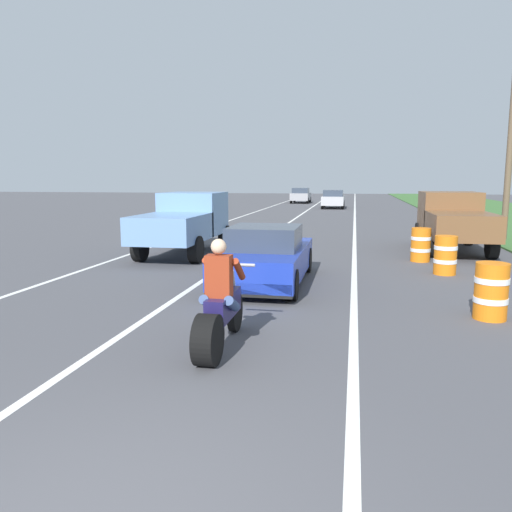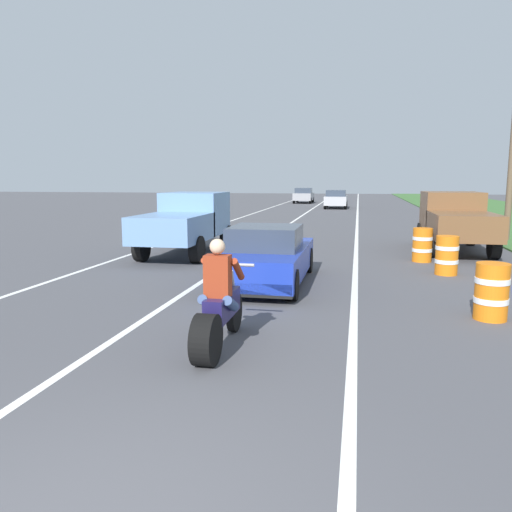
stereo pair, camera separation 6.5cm
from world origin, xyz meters
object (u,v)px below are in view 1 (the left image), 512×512
pickup_truck_left_lane_light_blue (185,220)px  construction_barrel_nearest (491,291)px  pickup_truck_right_shoulder_brown (454,219)px  motorcycle_with_rider (219,310)px  distant_car_further_ahead (301,195)px  distant_car_far_ahead (333,199)px  sports_car_blue (266,257)px  construction_barrel_far (421,245)px  construction_barrel_mid (445,255)px

pickup_truck_left_lane_light_blue → construction_barrel_nearest: 10.02m
construction_barrel_nearest → pickup_truck_right_shoulder_brown: bearing=84.0°
pickup_truck_right_shoulder_brown → motorcycle_with_rider: bearing=-114.6°
distant_car_further_ahead → pickup_truck_right_shoulder_brown: bearing=-75.3°
motorcycle_with_rider → pickup_truck_right_shoulder_brown: (5.16, 11.26, 0.51)m
motorcycle_with_rider → distant_car_far_ahead: 35.46m
distant_car_far_ahead → sports_car_blue: bearing=-90.5°
distant_car_far_ahead → motorcycle_with_rider: bearing=-90.2°
pickup_truck_left_lane_light_blue → construction_barrel_nearest: pickup_truck_left_lane_light_blue is taller
motorcycle_with_rider → sports_car_blue: size_ratio=0.51×
sports_car_blue → motorcycle_with_rider: bearing=-88.1°
motorcycle_with_rider → pickup_truck_left_lane_light_blue: bearing=111.8°
pickup_truck_left_lane_light_blue → pickup_truck_right_shoulder_brown: bearing=15.8°
pickup_truck_left_lane_light_blue → distant_car_further_ahead: size_ratio=1.20×
distant_car_far_ahead → distant_car_further_ahead: (-3.57, 8.50, 0.00)m
distant_car_far_ahead → construction_barrel_far: bearing=-82.1°
pickup_truck_left_lane_light_blue → motorcycle_with_rider: bearing=-68.2°
sports_car_blue → distant_car_further_ahead: (-3.29, 39.22, 0.14)m
motorcycle_with_rider → construction_barrel_far: motorcycle_with_rider is taller
motorcycle_with_rider → sports_car_blue: 4.74m
construction_barrel_mid → distant_car_further_ahead: (-7.63, 37.22, 0.27)m
motorcycle_with_rider → sports_car_blue: bearing=91.9°
motorcycle_with_rider → distant_car_further_ahead: size_ratio=0.55×
pickup_truck_right_shoulder_brown → construction_barrel_mid: bearing=-102.2°
sports_car_blue → distant_car_far_ahead: 30.72m
sports_car_blue → construction_barrel_nearest: size_ratio=4.30×
sports_car_blue → construction_barrel_far: (3.97, 4.03, -0.13)m
sports_car_blue → construction_barrel_nearest: sports_car_blue is taller
sports_car_blue → distant_car_further_ahead: size_ratio=1.08×
pickup_truck_right_shoulder_brown → construction_barrel_mid: (-0.98, -4.52, -0.60)m
sports_car_blue → distant_car_further_ahead: 39.36m
pickup_truck_right_shoulder_brown → distant_car_far_ahead: bearing=101.8°
pickup_truck_right_shoulder_brown → construction_barrel_mid: pickup_truck_right_shoulder_brown is taller
construction_barrel_mid → construction_barrel_far: 2.05m
pickup_truck_right_shoulder_brown → construction_barrel_nearest: (-0.92, -8.77, -0.60)m
construction_barrel_nearest → construction_barrel_mid: 4.25m
pickup_truck_left_lane_light_blue → pickup_truck_right_shoulder_brown: 9.02m
construction_barrel_nearest → construction_barrel_far: 6.28m
construction_barrel_far → construction_barrel_nearest: bearing=-86.1°
construction_barrel_mid → distant_car_far_ahead: size_ratio=0.25×
distant_car_far_ahead → pickup_truck_right_shoulder_brown: bearing=-78.2°
motorcycle_with_rider → pickup_truck_right_shoulder_brown: bearing=65.4°
motorcycle_with_rider → pickup_truck_right_shoulder_brown: pickup_truck_right_shoulder_brown is taller
motorcycle_with_rider → sports_car_blue: motorcycle_with_rider is taller
sports_car_blue → pickup_truck_left_lane_light_blue: size_ratio=0.90×
pickup_truck_left_lane_light_blue → distant_car_far_ahead: size_ratio=1.20×
construction_barrel_mid → pickup_truck_left_lane_light_blue: bearing=165.0°
construction_barrel_nearest → construction_barrel_far: same height
construction_barrel_nearest → construction_barrel_mid: (-0.06, 4.25, 0.00)m
motorcycle_with_rider → construction_barrel_nearest: (4.24, 2.50, -0.09)m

